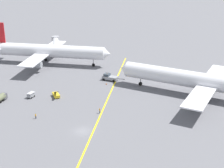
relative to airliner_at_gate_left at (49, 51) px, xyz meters
The scene contains 12 objects.
ground_plane 63.71m from the airliner_at_gate_left, 69.18° to the right, with size 600.00×600.00×0.00m, color slate.
taxiway_stripe 56.25m from the airliner_at_gate_left, 61.79° to the right, with size 0.50×120.00×0.01m, color yellow.
airliner_at_gate_left is the anchor object (origin of this frame).
airliner_being_pushed 67.75m from the airliner_at_gate_left, 29.47° to the right, with size 55.76×42.14×15.84m.
pushback_tug 33.78m from the airliner_at_gate_left, 34.89° to the right, with size 8.90×4.64×2.78m.
gse_baggage_cart_near_cluster 37.53m from the airliner_at_gate_left, 86.57° to the right, with size 2.46×3.12×1.71m.
gse_belt_loader_portside 38.18m from the airliner_at_gate_left, 73.91° to the right, with size 3.33×4.98×3.02m.
gse_fuel_bowser_stubby 41.44m from the airliner_at_gate_left, 99.32° to the right, with size 2.95×5.20×2.40m.
ground_crew_ramp_agent_by_cones 54.90m from the airliner_at_gate_left, 61.43° to the right, with size 0.36×0.36×1.70m.
ground_crew_wing_walker_right 53.28m from the airliner_at_gate_left, 81.53° to the right, with size 0.36×0.36×1.59m.
traffic_cone_nose_right 36.04m from the airliner_at_gate_left, 41.95° to the right, with size 0.44×0.44×0.60m.
jet_bridge 21.89m from the airliner_at_gate_left, 94.46° to the left, with size 6.66×18.48×5.76m.
Camera 1 is at (11.88, -80.32, 44.71)m, focal length 54.29 mm.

